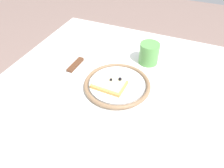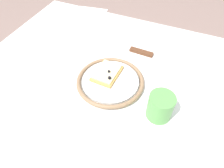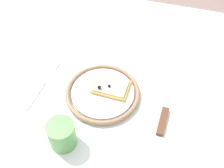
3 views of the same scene
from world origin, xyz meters
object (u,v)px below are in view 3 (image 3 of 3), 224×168
fork (43,84)px  cup (61,134)px  dining_table (91,97)px  plate (103,93)px  pizza_slice_near (111,87)px  knife (165,112)px

fork → cup: bearing=-52.3°
dining_table → cup: size_ratio=11.65×
plate → fork: plate is taller
pizza_slice_near → knife: bearing=-11.4°
plate → pizza_slice_near: pizza_slice_near is taller
pizza_slice_near → knife: pizza_slice_near is taller
knife → plate: bearing=175.8°
dining_table → knife: bearing=-13.5°
pizza_slice_near → fork: (-0.21, -0.03, -0.02)m
dining_table → plate: 0.12m
dining_table → plate: size_ratio=4.22×
pizza_slice_near → fork: bearing=-172.4°
knife → cup: 0.30m
plate → fork: 0.19m
dining_table → cup: bearing=-90.6°
fork → plate: bearing=2.3°
plate → pizza_slice_near: size_ratio=2.06×
cup → pizza_slice_near: bearing=68.2°
cup → fork: bearing=127.7°
pizza_slice_near → fork: size_ratio=0.53×
plate → cup: (-0.06, -0.18, 0.03)m
plate → pizza_slice_near: bearing=46.3°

